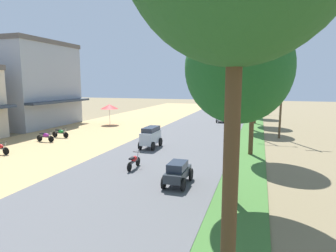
{
  "coord_description": "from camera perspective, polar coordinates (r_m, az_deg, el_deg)",
  "views": [
    {
      "loc": [
        6.35,
        -0.65,
        5.22
      ],
      "look_at": [
        -0.31,
        20.21,
        1.93
      ],
      "focal_mm": 30.76,
      "sensor_mm": 36.0,
      "label": 1
    }
  ],
  "objects": [
    {
      "name": "motorbike_ahead_second",
      "position": [
        17.6,
        -6.77,
        -6.84
      ],
      "size": [
        0.54,
        1.8,
        0.94
      ],
      "color": "black",
      "rests_on": "road_strip"
    },
    {
      "name": "car_hatchback_white",
      "position": [
        38.65,
        10.45,
        1.74
      ],
      "size": [
        1.04,
        2.0,
        1.23
      ],
      "color": "silver",
      "rests_on": "road_strip"
    },
    {
      "name": "vendor_umbrella",
      "position": [
        36.54,
        -11.53,
        3.79
      ],
      "size": [
        2.2,
        2.2,
        2.52
      ],
      "color": "#99999E",
      "rests_on": "dirt_shoulder"
    },
    {
      "name": "parked_motorbike_fifth",
      "position": [
        29.19,
        -20.54,
        -1.22
      ],
      "size": [
        1.8,
        0.54,
        0.94
      ],
      "color": "black",
      "rests_on": "dirt_shoulder"
    },
    {
      "name": "utility_pole_near",
      "position": [
        28.95,
        21.64,
        7.07
      ],
      "size": [
        1.8,
        0.2,
        9.18
      ],
      "color": "brown",
      "rests_on": "ground"
    },
    {
      "name": "median_tree_fifth",
      "position": [
        38.54,
        17.24,
        11.7
      ],
      "size": [
        3.49,
        3.49,
        9.84
      ],
      "color": "#4C351E",
      "rests_on": "median_strip"
    },
    {
      "name": "parked_motorbike_fourth",
      "position": [
        27.61,
        -23.13,
        -1.89
      ],
      "size": [
        1.8,
        0.54,
        0.94
      ],
      "color": "black",
      "rests_on": "dirt_shoulder"
    },
    {
      "name": "streetlamp_mid",
      "position": [
        53.08,
        17.25,
        7.01
      ],
      "size": [
        3.16,
        0.2,
        7.05
      ],
      "color": "gray",
      "rests_on": "median_strip"
    },
    {
      "name": "median_tree_sixth",
      "position": [
        46.2,
        17.15,
        9.79
      ],
      "size": [
        3.16,
        3.16,
        8.14
      ],
      "color": "#4C351E",
      "rests_on": "median_strip"
    },
    {
      "name": "streetlamp_near",
      "position": [
        29.05,
        16.72,
        6.27
      ],
      "size": [
        3.16,
        0.2,
        7.22
      ],
      "color": "gray",
      "rests_on": "median_strip"
    },
    {
      "name": "median_tree_third",
      "position": [
        21.49,
        16.82,
        14.14
      ],
      "size": [
        3.88,
        3.88,
        9.92
      ],
      "color": "#4C351E",
      "rests_on": "median_strip"
    },
    {
      "name": "car_van_silver",
      "position": [
        22.93,
        -3.46,
        -2.03
      ],
      "size": [
        1.19,
        2.41,
        1.67
      ],
      "color": "#B7BCC1",
      "rests_on": "road_strip"
    },
    {
      "name": "car_sedan_charcoal",
      "position": [
        14.79,
        1.96,
        -9.1
      ],
      "size": [
        1.1,
        2.26,
        1.19
      ],
      "color": "#282D33",
      "rests_on": "road_strip"
    },
    {
      "name": "shophouse_mid",
      "position": [
        38.71,
        -25.38,
        7.47
      ],
      "size": [
        8.27,
        10.18,
        10.1
      ],
      "color": "#999EA8",
      "rests_on": "ground"
    },
    {
      "name": "median_tree_fourth",
      "position": [
        33.02,
        16.61,
        11.17
      ],
      "size": [
        3.81,
        3.81,
        9.21
      ],
      "color": "#4C351E",
      "rests_on": "median_strip"
    },
    {
      "name": "median_tree_second",
      "position": [
        12.23,
        13.76,
        11.04
      ],
      "size": [
        4.35,
        4.35,
        8.05
      ],
      "color": "#4C351E",
      "rests_on": "median_strip"
    }
  ]
}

